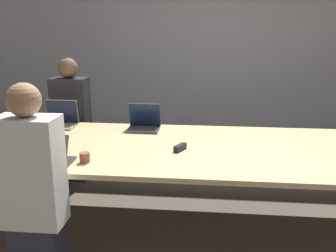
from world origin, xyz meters
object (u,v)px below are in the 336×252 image
Objects in this scene: laptop_near_left at (50,156)px; laptop_far_left at (61,119)px; cup_near_left at (85,157)px; person_near_left at (33,191)px; person_far_left at (72,122)px; laptop_far_midleft at (144,122)px; stapler at (181,148)px.

laptop_near_left is 0.94× the size of laptop_far_left.
laptop_far_left reaches higher than laptop_near_left.
person_near_left is at bearing -117.39° from cup_near_left.
laptop_near_left is 1.15m from laptop_far_left.
laptop_far_left is 0.23× the size of person_far_left.
laptop_near_left reaches higher than cup_near_left.
laptop_far_midleft is 0.22× the size of person_far_left.
laptop_far_midleft is (0.51, 1.40, 0.13)m from person_near_left.
laptop_near_left is 1.53m from person_far_left.
stapler is (0.41, -0.62, -0.05)m from laptop_far_midleft.
laptop_far_midleft is at bearing -110.05° from person_near_left.
person_near_left is 9.12× the size of stapler.
laptop_far_left is at bearing 178.46° from stapler.
laptop_far_midleft reaches higher than cup_near_left.
laptop_near_left is at bearing -86.50° from person_near_left.
laptop_far_left is (-0.59, 1.02, 0.04)m from cup_near_left.
laptop_far_left is 1.45m from stapler.
laptop_far_left is (-0.88, 0.04, 0.00)m from laptop_far_midleft.
laptop_near_left is 2.01× the size of stapler.
laptop_far_left reaches higher than stapler.
person_near_left is at bearing -75.79° from laptop_far_left.
person_near_left reaches higher than cup_near_left.
person_near_left is at bearing -110.05° from laptop_far_midleft.
laptop_far_midleft is 0.96× the size of laptop_far_left.
cup_near_left is 0.50× the size of stapler.
person_near_left is at bearing 93.50° from laptop_near_left.
stapler is at bearing -139.67° from person_near_left.
cup_near_left is 1.54m from person_far_left.
laptop_far_midleft is at bearing 73.37° from cup_near_left.
person_near_left is 0.49m from cup_near_left.
laptop_far_left is 2.13× the size of stapler.
laptop_far_left is (-0.37, 1.45, 0.13)m from person_near_left.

